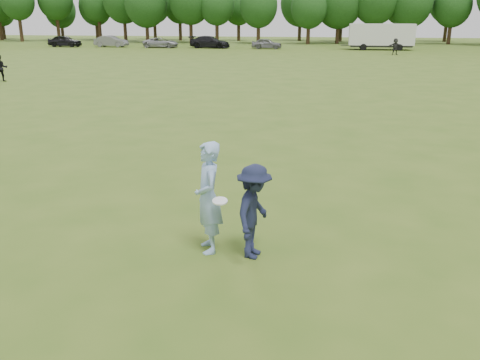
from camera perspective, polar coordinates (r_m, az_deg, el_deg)
The scene contains 13 objects.
ground at distance 9.55m, azimuth 0.61°, elevation -8.10°, with size 200.00×200.00×0.00m, color #3A5818.
thrower at distance 9.25m, azimuth -3.58°, elevation -1.99°, with size 0.76×0.50×2.08m, color #8FB2DE.
defender at distance 9.06m, azimuth 1.59°, elevation -3.57°, with size 1.12×0.64×1.74m, color #191E37.
player_far_a at distance 37.78m, azimuth -25.29°, elevation 11.30°, with size 0.86×0.67×1.77m, color black.
player_far_d at distance 61.02m, azimuth 17.04°, elevation 14.14°, with size 1.66×0.53×1.79m, color #282828.
car_a at distance 77.47m, azimuth -19.08°, elevation 14.53°, with size 1.86×4.63×1.58m, color black.
car_b at distance 75.25m, azimuth -14.27°, elevation 14.85°, with size 1.61×4.62×1.52m, color slate.
car_c at distance 72.23m, azimuth -8.87°, elevation 14.99°, with size 2.20×4.78×1.33m, color #9D9CA1.
car_d at distance 70.65m, azimuth -3.40°, elevation 15.20°, with size 2.21×5.43×1.58m, color black.
car_e at distance 69.06m, azimuth 3.02°, elevation 15.05°, with size 1.59×3.95×1.34m, color slate.
disc_in_play at distance 8.87m, azimuth -2.27°, elevation -2.37°, with size 0.33×0.32×0.09m.
cargo_trailer at distance 69.14m, azimuth 15.58°, elevation 15.36°, with size 9.00×2.75×3.20m.
treeline at distance 85.41m, azimuth 11.04°, elevation 19.07°, with size 130.35×18.39×11.74m.
Camera 1 is at (1.30, -8.47, 4.20)m, focal length 38.00 mm.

